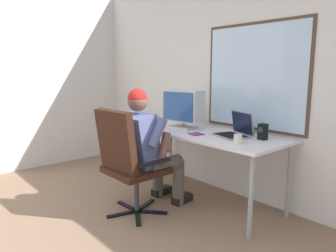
% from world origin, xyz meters
% --- Properties ---
extents(wall_rear, '(5.43, 0.08, 2.59)m').
position_xyz_m(wall_rear, '(0.00, 2.71, 1.30)').
color(wall_rear, silver).
rests_on(wall_rear, ground).
extents(desk, '(1.83, 0.75, 0.75)m').
position_xyz_m(desk, '(-0.30, 2.27, 0.69)').
color(desk, '#949B98').
rests_on(desk, ground).
extents(office_chair, '(0.62, 0.60, 1.05)m').
position_xyz_m(office_chair, '(-0.47, 1.43, 0.58)').
color(office_chair, black).
rests_on(office_chair, ground).
extents(person_seated, '(0.55, 0.75, 1.23)m').
position_xyz_m(person_seated, '(-0.48, 1.69, 0.64)').
color(person_seated, '#514F46').
rests_on(person_seated, ground).
extents(crt_monitor, '(0.48, 0.25, 0.43)m').
position_xyz_m(crt_monitor, '(-0.57, 2.26, 1.00)').
color(crt_monitor, beige).
rests_on(crt_monitor, desk).
extents(laptop, '(0.39, 0.36, 0.25)m').
position_xyz_m(laptop, '(0.09, 2.35, 0.82)').
color(laptop, gray).
rests_on(laptop, desk).
extents(wine_glass, '(0.08, 0.08, 0.14)m').
position_xyz_m(wine_glass, '(-0.85, 2.09, 0.85)').
color(wine_glass, silver).
rests_on(wine_glass, desk).
extents(desk_speaker, '(0.07, 0.08, 0.15)m').
position_xyz_m(desk_speaker, '(0.36, 2.40, 0.83)').
color(desk_speaker, black).
rests_on(desk_speaker, desk).
extents(cd_case, '(0.17, 0.15, 0.01)m').
position_xyz_m(cd_case, '(-0.22, 2.11, 0.76)').
color(cd_case, '#7F2569').
rests_on(cd_case, desk).
extents(coffee_mug, '(0.07, 0.07, 0.08)m').
position_xyz_m(coffee_mug, '(0.31, 2.10, 0.80)').
color(coffee_mug, silver).
rests_on(coffee_mug, desk).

